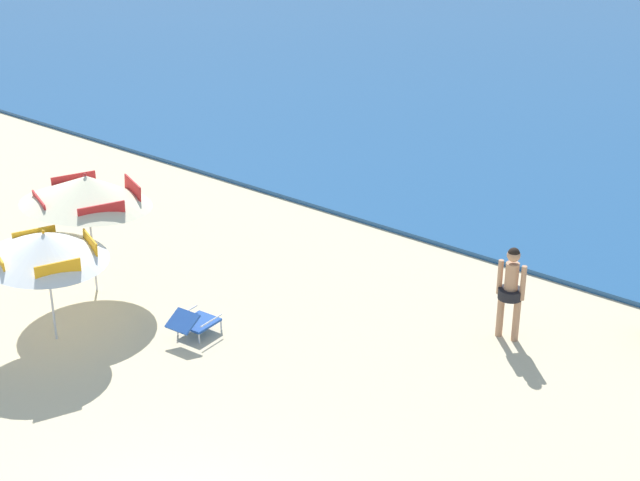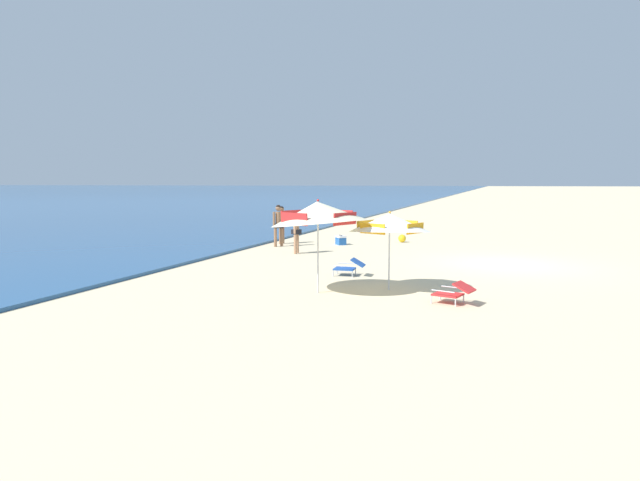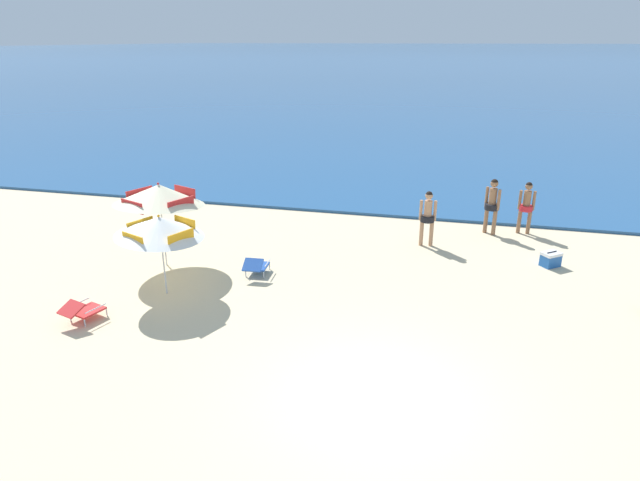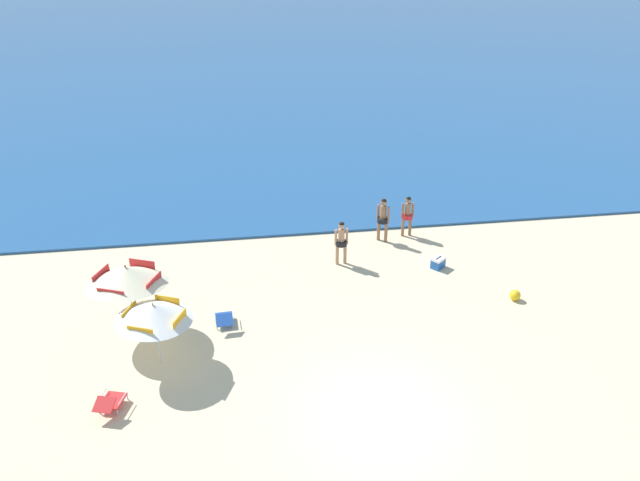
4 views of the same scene
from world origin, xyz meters
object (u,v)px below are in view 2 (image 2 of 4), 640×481
(cooler_box, at_px, (341,240))
(beach_ball, at_px, (402,238))
(lounge_chair_under_umbrella, at_px, (453,292))
(person_standing_near_shore, at_px, (282,222))
(beach_umbrella_striped_main, at_px, (390,223))
(beach_umbrella_striped_second, at_px, (318,212))
(person_wading_in, at_px, (296,228))
(lounge_chair_beside_umbrella, at_px, (349,267))
(person_standing_beside, at_px, (278,222))

(cooler_box, xyz_separation_m, beach_ball, (1.82, -2.39, -0.02))
(lounge_chair_under_umbrella, relative_size, person_standing_near_shore, 0.59)
(cooler_box, bearing_deg, person_standing_near_shore, 99.59)
(beach_umbrella_striped_main, distance_m, cooler_box, 10.30)
(beach_umbrella_striped_second, height_order, beach_ball, beach_umbrella_striped_second)
(person_wading_in, xyz_separation_m, cooler_box, (3.40, -0.79, -0.77))
(lounge_chair_beside_umbrella, height_order, beach_ball, lounge_chair_beside_umbrella)
(beach_umbrella_striped_main, height_order, beach_umbrella_striped_second, beach_umbrella_striped_second)
(lounge_chair_under_umbrella, relative_size, lounge_chair_beside_umbrella, 1.07)
(lounge_chair_under_umbrella, distance_m, lounge_chair_beside_umbrella, 4.30)
(beach_umbrella_striped_main, height_order, cooler_box, beach_umbrella_striped_main)
(person_wading_in, bearing_deg, beach_umbrella_striped_main, -141.11)
(beach_umbrella_striped_second, relative_size, cooler_box, 4.81)
(beach_umbrella_striped_second, height_order, lounge_chair_beside_umbrella, beach_umbrella_striped_second)
(person_wading_in, bearing_deg, person_standing_near_shore, 31.84)
(lounge_chair_under_umbrella, distance_m, person_standing_beside, 12.06)
(lounge_chair_beside_umbrella, distance_m, cooler_box, 8.00)
(person_standing_beside, xyz_separation_m, beach_ball, (3.32, -4.73, -0.85))
(beach_umbrella_striped_second, xyz_separation_m, cooler_box, (10.25, 2.41, -1.80))
(person_standing_beside, bearing_deg, lounge_chair_under_umbrella, -138.05)
(person_wading_in, height_order, beach_ball, person_wading_in)
(person_standing_near_shore, bearing_deg, lounge_chair_under_umbrella, -140.20)
(person_standing_beside, relative_size, cooler_box, 2.95)
(person_wading_in, relative_size, beach_ball, 4.69)
(person_standing_beside, relative_size, beach_ball, 4.98)
(beach_ball, bearing_deg, cooler_box, 127.26)
(beach_umbrella_striped_second, height_order, person_standing_near_shore, beach_umbrella_striped_second)
(person_standing_beside, height_order, beach_ball, person_standing_beside)
(lounge_chair_under_umbrella, xyz_separation_m, person_standing_near_shore, (10.01, 8.34, 0.70))
(lounge_chair_beside_umbrella, relative_size, cooler_box, 1.53)
(lounge_chair_beside_umbrella, relative_size, person_standing_near_shore, 0.55)
(beach_umbrella_striped_main, relative_size, person_standing_beside, 1.43)
(beach_umbrella_striped_second, relative_size, beach_ball, 8.12)
(beach_umbrella_striped_second, relative_size, person_wading_in, 1.73)
(lounge_chair_under_umbrella, relative_size, beach_ball, 2.77)
(beach_umbrella_striped_second, bearing_deg, person_wading_in, 25.05)
(person_standing_near_shore, xyz_separation_m, person_wading_in, (-2.96, -1.84, 0.00))
(person_wading_in, distance_m, beach_ball, 6.17)
(beach_umbrella_striped_main, distance_m, person_standing_near_shore, 11.15)
(person_standing_beside, bearing_deg, person_standing_near_shore, 15.41)
(lounge_chair_under_umbrella, height_order, cooler_box, lounge_chair_under_umbrella)
(lounge_chair_beside_umbrella, height_order, cooler_box, lounge_chair_beside_umbrella)
(person_wading_in, bearing_deg, cooler_box, -13.10)
(beach_umbrella_striped_main, height_order, person_wading_in, beach_umbrella_striped_main)
(beach_umbrella_striped_second, xyz_separation_m, person_wading_in, (6.85, 3.20, -1.03))
(beach_umbrella_striped_second, height_order, person_standing_beside, beach_umbrella_striped_second)
(person_wading_in, height_order, cooler_box, person_wading_in)
(beach_ball, bearing_deg, beach_umbrella_striped_main, -171.75)
(beach_umbrella_striped_main, relative_size, person_standing_near_shore, 1.52)
(person_wading_in, xyz_separation_m, beach_ball, (5.22, -3.19, -0.79))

